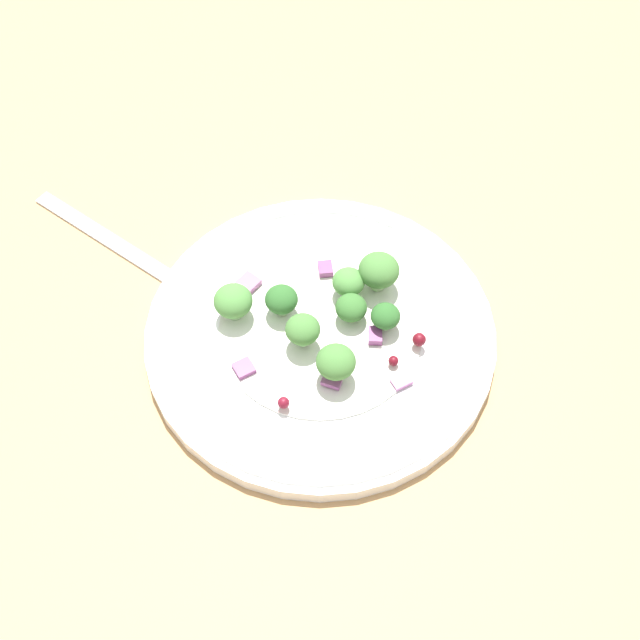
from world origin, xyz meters
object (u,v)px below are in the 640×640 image
Objects in this scene: broccoli_floret_1 at (348,282)px; broccoli_floret_2 at (351,308)px; plate at (320,334)px; fork at (137,256)px; broccoli_floret_0 at (379,271)px.

broccoli_floret_1 is 1.04× the size of broccoli_floret_2.
broccoli_floret_1 reaches higher than plate.
plate is at bearing -106.69° from fork.
broccoli_floret_1 is at bearing 118.61° from broccoli_floret_0.
broccoli_floret_2 is at bearing -100.26° from fork.
broccoli_floret_0 is 0.17× the size of fork.
fork is (4.61, 15.37, -0.61)cm from plate.
broccoli_floret_2 is at bearing -52.88° from plate.
broccoli_floret_2 is (-2.09, -0.58, -0.14)cm from broccoli_floret_1.
plate is at bearing 144.07° from broccoli_floret_0.
broccoli_floret_0 is at bearing -24.15° from broccoli_floret_2.
broccoli_floret_1 is at bearing 15.58° from broccoli_floret_2.
broccoli_floret_0 is 2.34cm from broccoli_floret_1.
fork is at bearing 79.74° from broccoli_floret_2.
fork is at bearing 90.14° from broccoli_floret_0.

